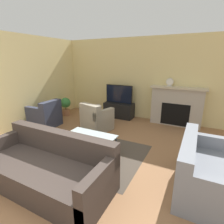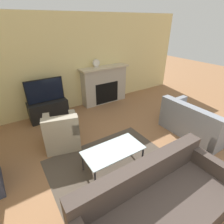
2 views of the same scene
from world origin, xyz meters
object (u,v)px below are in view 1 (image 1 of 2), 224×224
couch_loveseat (205,173)px  armchair_by_window (46,117)px  potted_plant (66,105)px  tv (119,94)px  armchair_accent (96,120)px  couch_sectional (47,168)px  mantel_clock (170,82)px  coffee_table (90,137)px

couch_loveseat → armchair_by_window: bearing=78.8°
armchair_by_window → potted_plant: bearing=-171.8°
tv → armchair_accent: size_ratio=1.10×
couch_sectional → couch_loveseat: same height
mantel_clock → potted_plant: bearing=-167.2°
coffee_table → potted_plant: bearing=141.2°
couch_loveseat → armchair_accent: 3.10m
couch_sectional → armchair_accent: bearing=102.3°
couch_loveseat → mantel_clock: size_ratio=6.04×
couch_loveseat → potted_plant: size_ratio=2.29×
armchair_accent → potted_plant: bearing=-7.3°
tv → potted_plant: size_ratio=1.48×
couch_sectional → armchair_by_window: 2.82m
couch_loveseat → mantel_clock: mantel_clock is taller
armchair_accent → mantel_clock: bearing=-123.5°
couch_sectional → armchair_by_window: same height
potted_plant → mantel_clock: 3.71m
couch_sectional → tv: bearing=96.6°
couch_sectional → coffee_table: couch_sectional is taller
potted_plant → mantel_clock: bearing=12.8°
coffee_table → armchair_accent: bearing=116.2°
tv → couch_loveseat: tv is taller
armchair_by_window → couch_sectional: bearing=45.3°
armchair_by_window → couch_loveseat: bearing=76.6°
armchair_by_window → armchair_accent: bearing=103.0°
tv → armchair_by_window: tv is taller
couch_sectional → mantel_clock: 4.17m
coffee_table → potted_plant: size_ratio=1.69×
couch_sectional → potted_plant: couch_sectional is taller
tv → couch_loveseat: size_ratio=0.65×
couch_sectional → armchair_by_window: bearing=137.5°
armchair_by_window → armchair_accent: (1.57, 0.43, 0.00)m
coffee_table → tv: bearing=100.9°
couch_sectional → coffee_table: (0.06, 1.17, 0.09)m
couch_sectional → coffee_table: 1.17m
tv → couch_loveseat: bearing=-44.4°
armchair_accent → coffee_table: bearing=131.1°
tv → couch_loveseat: 3.87m
mantel_clock → coffee_table: bearing=-113.0°
potted_plant → mantel_clock: (3.50, 0.80, 0.96)m
tv → couch_sectional: tv is taller
armchair_by_window → potted_plant: (-0.21, 1.15, 0.07)m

